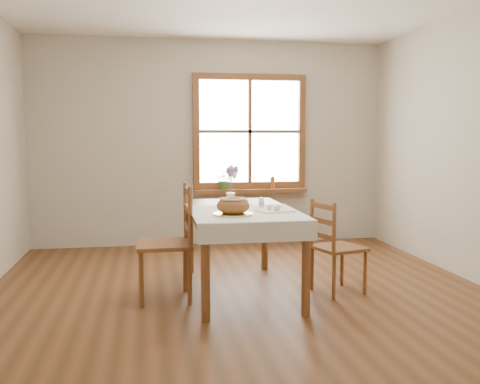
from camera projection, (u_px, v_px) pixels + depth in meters
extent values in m
plane|color=brown|center=(246.00, 301.00, 4.52)|extent=(5.00, 5.00, 0.00)
cube|color=beige|center=(211.00, 143.00, 6.84)|extent=(4.50, 0.10, 2.60)
cube|color=beige|center=(371.00, 162.00, 1.94)|extent=(4.50, 0.10, 2.60)
cube|color=brown|center=(250.00, 77.00, 6.79)|extent=(1.46, 0.08, 0.08)
cube|color=brown|center=(250.00, 185.00, 6.94)|extent=(1.46, 0.08, 0.08)
cube|color=brown|center=(196.00, 131.00, 6.75)|extent=(0.08, 0.08, 1.30)
cube|color=brown|center=(302.00, 132.00, 6.98)|extent=(0.08, 0.08, 1.30)
cube|color=brown|center=(250.00, 132.00, 6.87)|extent=(0.04, 0.06, 1.30)
cube|color=brown|center=(250.00, 132.00, 6.87)|extent=(1.30, 0.06, 0.04)
cube|color=white|center=(249.00, 132.00, 6.90)|extent=(1.30, 0.01, 1.30)
cube|color=brown|center=(251.00, 191.00, 6.89)|extent=(1.46, 0.20, 0.05)
cube|color=brown|center=(240.00, 212.00, 4.74)|extent=(0.90, 1.60, 0.05)
cylinder|color=brown|center=(205.00, 276.00, 3.99)|extent=(0.07, 0.07, 0.70)
cylinder|color=brown|center=(306.00, 272.00, 4.12)|extent=(0.07, 0.07, 0.70)
cylinder|color=brown|center=(190.00, 239.00, 5.44)|extent=(0.07, 0.07, 0.70)
cylinder|color=brown|center=(265.00, 236.00, 5.57)|extent=(0.07, 0.07, 0.70)
cube|color=silver|center=(246.00, 213.00, 4.44)|extent=(0.91, 0.99, 0.01)
cylinder|color=white|center=(233.00, 214.00, 4.29)|extent=(0.38, 0.38, 0.02)
ellipsoid|color=#A5633A|center=(233.00, 204.00, 4.28)|extent=(0.27, 0.27, 0.15)
cube|color=silver|center=(275.00, 211.00, 4.50)|extent=(0.32, 0.29, 0.01)
cylinder|color=white|center=(246.00, 203.00, 4.73)|extent=(0.05, 0.05, 0.08)
cylinder|color=white|center=(261.00, 202.00, 4.74)|extent=(0.05, 0.05, 0.09)
cylinder|color=white|center=(231.00, 198.00, 5.14)|extent=(0.10, 0.10, 0.09)
imported|color=#3B692A|center=(224.00, 182.00, 6.82)|extent=(0.25, 0.27, 0.18)
cylinder|color=#A5571E|center=(272.00, 182.00, 6.93)|extent=(0.06, 0.06, 0.16)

